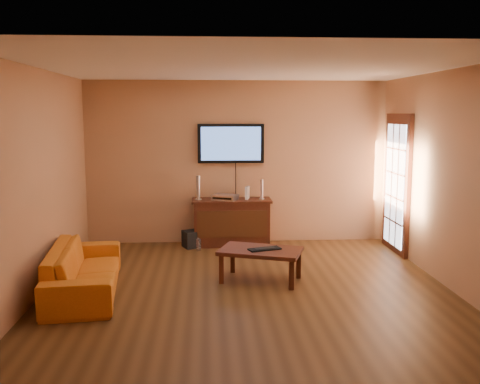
{
  "coord_description": "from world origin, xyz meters",
  "views": [
    {
      "loc": [
        -0.49,
        -6.39,
        2.16
      ],
      "look_at": [
        -0.05,
        0.8,
        1.1
      ],
      "focal_mm": 40.0,
      "sensor_mm": 36.0,
      "label": 1
    }
  ],
  "objects": [
    {
      "name": "subwoofer",
      "position": [
        -0.75,
        2.13,
        0.14
      ],
      "size": [
        0.36,
        0.36,
        0.27
      ],
      "primitive_type": "cube",
      "rotation": [
        0.0,
        0.0,
        0.4
      ],
      "color": "black",
      "rests_on": "ground"
    },
    {
      "name": "french_door",
      "position": [
        2.46,
        1.7,
        1.05
      ],
      "size": [
        0.07,
        1.02,
        2.22
      ],
      "color": "#36150C",
      "rests_on": "ground"
    },
    {
      "name": "av_receiver",
      "position": [
        -0.21,
        2.2,
        0.81
      ],
      "size": [
        0.46,
        0.4,
        0.09
      ],
      "primitive_type": "cube",
      "rotation": [
        0.0,
        0.0,
        -0.42
      ],
      "color": "silver",
      "rests_on": "media_console"
    },
    {
      "name": "speaker_left",
      "position": [
        -0.64,
        2.24,
        0.95
      ],
      "size": [
        0.11,
        0.11,
        0.4
      ],
      "color": "silver",
      "rests_on": "media_console"
    },
    {
      "name": "speaker_right",
      "position": [
        0.4,
        2.24,
        0.92
      ],
      "size": [
        0.09,
        0.09,
        0.33
      ],
      "color": "silver",
      "rests_on": "media_console"
    },
    {
      "name": "game_console",
      "position": [
        0.16,
        2.25,
        0.87
      ],
      "size": [
        0.09,
        0.16,
        0.21
      ],
      "primitive_type": "cube",
      "rotation": [
        0.0,
        0.0,
        -0.31
      ],
      "color": "white",
      "rests_on": "media_console"
    },
    {
      "name": "media_console",
      "position": [
        -0.1,
        2.25,
        0.39
      ],
      "size": [
        1.3,
        0.5,
        0.77
      ],
      "color": "#36150C",
      "rests_on": "ground"
    },
    {
      "name": "coffee_table",
      "position": [
        0.19,
        0.31,
        0.37
      ],
      "size": [
        1.18,
        0.93,
        0.42
      ],
      "color": "#36150C",
      "rests_on": "ground"
    },
    {
      "name": "ground_plane",
      "position": [
        0.0,
        0.0,
        0.0
      ],
      "size": [
        5.0,
        5.0,
        0.0
      ],
      "primitive_type": "plane",
      "color": "#3C2510",
      "rests_on": "ground"
    },
    {
      "name": "room_walls",
      "position": [
        0.0,
        0.62,
        1.69
      ],
      "size": [
        5.0,
        5.0,
        5.0
      ],
      "color": "tan",
      "rests_on": "ground"
    },
    {
      "name": "television",
      "position": [
        -0.1,
        2.45,
        1.67
      ],
      "size": [
        1.1,
        0.08,
        0.65
      ],
      "color": "black",
      "rests_on": "ground"
    },
    {
      "name": "keyboard",
      "position": [
        0.24,
        0.28,
        0.43
      ],
      "size": [
        0.45,
        0.28,
        0.03
      ],
      "color": "black",
      "rests_on": "coffee_table"
    },
    {
      "name": "sofa",
      "position": [
        -2.0,
        -0.02,
        0.38
      ],
      "size": [
        0.79,
        2.02,
        0.77
      ],
      "primitive_type": "imported",
      "rotation": [
        0.0,
        0.0,
        1.68
      ],
      "color": "#C96616",
      "rests_on": "ground"
    },
    {
      "name": "bottle",
      "position": [
        -0.64,
        1.89,
        0.1
      ],
      "size": [
        0.07,
        0.07,
        0.21
      ],
      "color": "white",
      "rests_on": "ground"
    }
  ]
}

